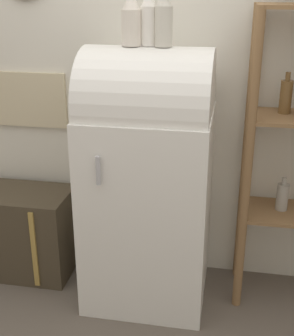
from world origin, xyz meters
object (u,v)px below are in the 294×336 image
object	(u,v)px
suitcase_trunk	(19,231)
vase_left	(131,20)
refrigerator	(148,175)
vase_center	(149,18)
vase_right	(164,18)

from	to	relation	value
suitcase_trunk	vase_left	size ratio (longest dim) A/B	2.54
refrigerator	suitcase_trunk	world-z (taller)	refrigerator
refrigerator	vase_left	distance (m)	0.83
suitcase_trunk	vase_center	xyz separation A→B (m)	(0.85, -0.07, 1.31)
vase_center	vase_right	size ratio (longest dim) A/B	0.99
vase_left	vase_center	world-z (taller)	vase_center
vase_center	refrigerator	bearing A→B (deg)	-98.89
vase_center	vase_left	bearing A→B (deg)	-166.14
vase_left	suitcase_trunk	bearing A→B (deg)	173.52
vase_left	vase_center	distance (m)	0.09
refrigerator	vase_left	world-z (taller)	vase_left
suitcase_trunk	refrigerator	bearing A→B (deg)	-5.29
suitcase_trunk	vase_right	bearing A→B (deg)	-5.50
vase_right	vase_center	bearing A→B (deg)	162.94
refrigerator	suitcase_trunk	bearing A→B (deg)	174.71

